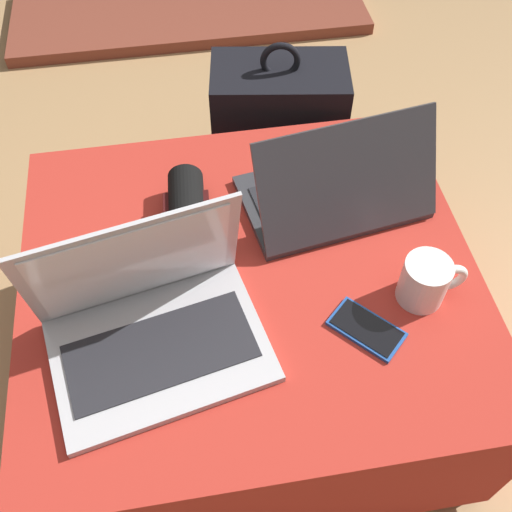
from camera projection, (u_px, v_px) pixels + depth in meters
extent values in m
plane|color=tan|center=(251.00, 369.00, 1.48)|extent=(14.00, 14.00, 0.00)
cube|color=maroon|center=(251.00, 365.00, 1.46)|extent=(0.84, 0.77, 0.05)
cube|color=#B22D23|center=(250.00, 321.00, 1.30)|extent=(0.88, 0.80, 0.37)
cube|color=#B7B7BC|center=(160.00, 351.00, 1.04)|extent=(0.41, 0.32, 0.02)
cube|color=#232328|center=(160.00, 351.00, 1.03)|extent=(0.34, 0.20, 0.00)
cube|color=#B7B7BC|center=(134.00, 262.00, 0.99)|extent=(0.37, 0.14, 0.25)
cube|color=white|center=(135.00, 265.00, 0.99)|extent=(0.33, 0.12, 0.22)
cube|color=#333338|center=(331.00, 197.00, 1.26)|extent=(0.39, 0.28, 0.02)
cube|color=#232328|center=(330.00, 192.00, 1.25)|extent=(0.34, 0.17, 0.00)
cube|color=#333338|center=(349.00, 181.00, 1.13)|extent=(0.37, 0.16, 0.21)
cube|color=green|center=(348.00, 180.00, 1.14)|extent=(0.33, 0.14, 0.18)
cube|color=#1E4C9E|center=(366.00, 329.00, 1.07)|extent=(0.14, 0.14, 0.01)
cube|color=black|center=(367.00, 328.00, 1.07)|extent=(0.13, 0.13, 0.00)
cube|color=black|center=(277.00, 143.00, 1.63)|extent=(0.36, 0.24, 0.47)
cube|color=black|center=(275.00, 140.00, 1.78)|extent=(0.28, 0.11, 0.21)
torus|color=black|center=(280.00, 61.00, 1.42)|extent=(0.10, 0.03, 0.10)
cylinder|color=black|center=(187.00, 206.00, 1.20)|extent=(0.08, 0.17, 0.07)
cube|color=#350D0D|center=(187.00, 206.00, 1.20)|extent=(0.10, 0.06, 0.02)
cylinder|color=white|center=(424.00, 281.00, 1.08)|extent=(0.09, 0.09, 0.09)
torus|color=white|center=(449.00, 278.00, 1.08)|extent=(0.07, 0.02, 0.07)
cube|color=brown|center=(189.00, 10.00, 2.42)|extent=(1.40, 0.50, 0.04)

